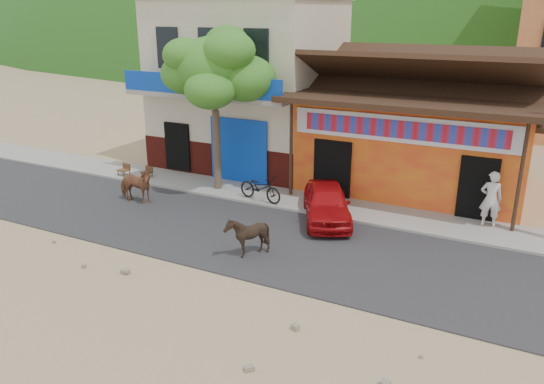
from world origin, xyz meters
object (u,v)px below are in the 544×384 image
(cow_dark, at_px, (247,236))
(pedestrian, at_px, (491,199))
(cafe_chair_right, at_px, (146,168))
(red_car, at_px, (327,203))
(cafe_chair_left, at_px, (123,165))
(cow_tan, at_px, (135,186))
(scooter, at_px, (260,188))
(tree, at_px, (216,111))

(cow_dark, distance_m, pedestrian, 7.80)
(cow_dark, height_order, cafe_chair_right, cow_dark)
(cow_dark, height_order, red_car, red_car)
(pedestrian, xyz_separation_m, cafe_chair_right, (-13.05, -0.78, -0.51))
(cafe_chair_left, xyz_separation_m, cafe_chair_right, (1.02, 0.23, -0.04))
(cow_tan, distance_m, pedestrian, 12.01)
(scooter, distance_m, cafe_chair_right, 5.51)
(cafe_chair_right, bearing_deg, pedestrian, 7.71)
(cow_tan, xyz_separation_m, cow_dark, (5.75, -2.01, -0.02))
(cow_dark, xyz_separation_m, red_car, (1.01, 3.50, 0.00))
(cow_dark, height_order, pedestrian, pedestrian)
(cow_tan, bearing_deg, red_car, -82.96)
(scooter, height_order, pedestrian, pedestrian)
(cow_tan, height_order, cow_dark, cow_tan)
(tree, bearing_deg, red_car, -11.66)
(red_car, height_order, cafe_chair_left, red_car)
(cow_tan, height_order, cafe_chair_left, cow_tan)
(cow_dark, distance_m, scooter, 4.36)
(cafe_chair_left, bearing_deg, scooter, 2.45)
(red_car, height_order, cafe_chair_right, red_car)
(cow_dark, relative_size, pedestrian, 0.66)
(cow_tan, bearing_deg, pedestrian, -80.15)
(red_car, bearing_deg, cow_dark, -132.47)
(pedestrian, relative_size, cafe_chair_left, 2.08)
(red_car, height_order, pedestrian, pedestrian)
(pedestrian, xyz_separation_m, cafe_chair_left, (-14.07, -1.01, -0.47))
(pedestrian, distance_m, cafe_chair_left, 14.11)
(cafe_chair_left, bearing_deg, tree, 8.29)
(tree, xyz_separation_m, cafe_chair_left, (-4.40, -0.34, -2.56))
(pedestrian, bearing_deg, tree, -7.41)
(red_car, xyz_separation_m, cafe_chair_right, (-8.23, 0.88, -0.13))
(cow_tan, relative_size, cafe_chair_left, 1.70)
(scooter, bearing_deg, cafe_chair_left, 99.58)
(scooter, height_order, cafe_chair_left, scooter)
(red_car, relative_size, cafe_chair_left, 4.07)
(tree, relative_size, cafe_chair_left, 6.86)
(red_car, distance_m, cafe_chair_left, 9.27)
(cow_dark, bearing_deg, scooter, -169.06)
(red_car, bearing_deg, cafe_chair_right, 147.44)
(tree, height_order, scooter, tree)
(pedestrian, relative_size, cafe_chair_right, 2.27)
(pedestrian, height_order, cafe_chair_right, pedestrian)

